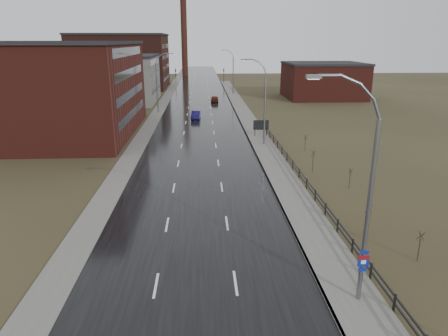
{
  "coord_description": "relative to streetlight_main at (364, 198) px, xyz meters",
  "views": [
    {
      "loc": [
        0.52,
        -16.0,
        13.5
      ],
      "look_at": [
        2.34,
        16.79,
        3.0
      ],
      "focal_mm": 32.0,
      "sensor_mm": 36.0,
      "label": 1
    }
  ],
  "objects": [
    {
      "name": "road",
      "position": [
        -8.47,
        58.0,
        -6.03
      ],
      "size": [
        14.0,
        300.0,
        0.06
      ],
      "primitive_type": "cube",
      "color": "black",
      "rests_on": "ground"
    },
    {
      "name": "sidewalk_right",
      "position": [
        0.13,
        33.0,
        -5.97
      ],
      "size": [
        3.2,
        180.0,
        0.18
      ],
      "primitive_type": "cube",
      "color": "#595651",
      "rests_on": "ground"
    },
    {
      "name": "smokestack",
      "position": [
        -14.47,
        148.0,
        9.44
      ],
      "size": [
        2.7,
        2.7,
        30.7
      ],
      "color": "#331611",
      "rests_on": "ground"
    },
    {
      "name": "warehouse_near",
      "position": [
        -29.46,
        43.0,
        0.7
      ],
      "size": [
        22.44,
        28.56,
        13.5
      ],
      "color": "#471914",
      "rests_on": "ground"
    },
    {
      "name": "streetlight_right_mid",
      "position": [
        0.03,
        34.0,
        -0.22
      ],
      "size": [
        3.36,
        0.28,
        11.35
      ],
      "color": "slate",
      "rests_on": "ground"
    },
    {
      "name": "billboard",
      "position": [
        0.63,
        39.0,
        -4.37
      ],
      "size": [
        2.26,
        0.17,
        2.49
      ],
      "color": "black",
      "rests_on": "ground"
    },
    {
      "name": "streetlight_main",
      "position": [
        0.0,
        0.0,
        0.0
      ],
      "size": [
        3.91,
        0.29,
        12.11
      ],
      "color": "slate",
      "rests_on": "ground"
    },
    {
      "name": "streetlight_right_far",
      "position": [
        0.03,
        88.0,
        -0.22
      ],
      "size": [
        3.36,
        0.28,
        11.35
      ],
      "color": "slate",
      "rests_on": "ground"
    },
    {
      "name": "guardrail",
      "position": [
        1.83,
        16.32,
        -5.35
      ],
      "size": [
        0.1,
        53.05,
        1.1
      ],
      "color": "black",
      "rests_on": "ground"
    },
    {
      "name": "streetlight_left",
      "position": [
        -16.17,
        60.0,
        -0.22
      ],
      "size": [
        3.36,
        0.28,
        11.35
      ],
      "color": "slate",
      "rests_on": "ground"
    },
    {
      "name": "building_right",
      "position": [
        21.83,
        80.0,
        -1.8
      ],
      "size": [
        18.36,
        16.32,
        8.5
      ],
      "color": "#471914",
      "rests_on": "ground"
    },
    {
      "name": "ground",
      "position": [
        -8.47,
        -2.0,
        -6.06
      ],
      "size": [
        320.0,
        320.0,
        0.0
      ],
      "primitive_type": "plane",
      "color": "#2D2819",
      "rests_on": "ground"
    },
    {
      "name": "shrub_b",
      "position": [
        5.73,
        3.91,
        -4.95
      ],
      "size": [
        0.5,
        0.52,
        2.09
      ],
      "color": "#382D23",
      "rests_on": "ground"
    },
    {
      "name": "traffic_light_right",
      "position": [
        -0.47,
        118.0,
        -1.46
      ],
      "size": [
        0.58,
        2.73,
        5.3
      ],
      "color": "black",
      "rests_on": "ground"
    },
    {
      "name": "traffic_light_left",
      "position": [
        -16.47,
        118.0,
        -1.46
      ],
      "size": [
        0.58,
        2.73,
        5.3
      ],
      "color": "black",
      "rests_on": "ground"
    },
    {
      "name": "warehouse_far",
      "position": [
        -31.47,
        106.0,
        1.7
      ],
      "size": [
        26.52,
        24.48,
        15.5
      ],
      "color": "#331611",
      "rests_on": "ground"
    },
    {
      "name": "shrub_c",
      "position": [
        3.83,
        7.64,
        -4.8
      ],
      "size": [
        0.56,
        0.59,
        2.37
      ],
      "color": "#382D23",
      "rests_on": "ground"
    },
    {
      "name": "curb_right",
      "position": [
        -1.39,
        33.0,
        -5.97
      ],
      "size": [
        0.16,
        180.0,
        0.18
      ],
      "primitive_type": "cube",
      "color": "slate",
      "rests_on": "ground"
    },
    {
      "name": "car_far",
      "position": [
        -4.99,
        74.12,
        -5.33
      ],
      "size": [
        1.85,
        4.31,
        1.45
      ],
      "primitive_type": "imported",
      "rotation": [
        0.0,
        0.0,
        3.11
      ],
      "color": "#47190B",
      "rests_on": "ground"
    },
    {
      "name": "car_near",
      "position": [
        -9.06,
        53.15,
        -5.34
      ],
      "size": [
        1.73,
        4.44,
        1.44
      ],
      "primitive_type": "imported",
      "rotation": [
        0.0,
        0.0,
        -0.05
      ],
      "color": "#120D44",
      "rests_on": "ground"
    },
    {
      "name": "sidewalk_left",
      "position": [
        -16.67,
        58.0,
        -6.0
      ],
      "size": [
        2.4,
        260.0,
        0.12
      ],
      "primitive_type": "cube",
      "color": "#595651",
      "rests_on": "ground"
    },
    {
      "name": "shrub_f",
      "position": [
        5.2,
        30.95,
        -4.96
      ],
      "size": [
        0.49,
        0.52,
        2.07
      ],
      "color": "#382D23",
      "rests_on": "ground"
    },
    {
      "name": "shrub_e",
      "position": [
        3.78,
        22.08,
        -4.75
      ],
      "size": [
        0.58,
        0.61,
        2.46
      ],
      "color": "#382D23",
      "rests_on": "ground"
    },
    {
      "name": "warehouse_mid",
      "position": [
        -26.46,
        76.0,
        -0.8
      ],
      "size": [
        16.32,
        20.4,
        10.5
      ],
      "color": "slate",
      "rests_on": "ground"
    },
    {
      "name": "shrub_d",
      "position": [
        6.03,
        17.18,
        -4.99
      ],
      "size": [
        0.48,
        0.5,
        2.01
      ],
      "color": "#382D23",
      "rests_on": "ground"
    }
  ]
}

